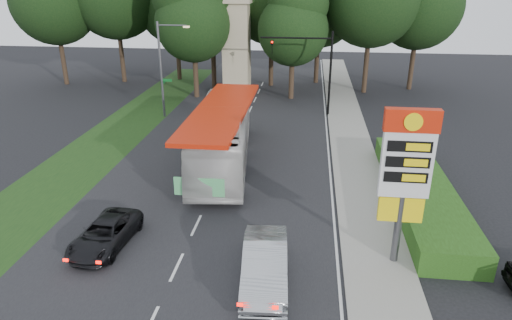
# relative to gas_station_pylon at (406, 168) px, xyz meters

# --- Properties ---
(ground) EXTENTS (120.00, 120.00, 0.00)m
(ground) POSITION_rel_gas_station_pylon_xyz_m (-9.20, -1.99, -4.45)
(ground) COLOR black
(ground) RESTS_ON ground
(road_surface) EXTENTS (14.00, 80.00, 0.02)m
(road_surface) POSITION_rel_gas_station_pylon_xyz_m (-9.20, 10.01, -4.44)
(road_surface) COLOR black
(road_surface) RESTS_ON ground
(sidewalk_right) EXTENTS (3.00, 80.00, 0.12)m
(sidewalk_right) POSITION_rel_gas_station_pylon_xyz_m (-0.70, 10.01, -4.39)
(sidewalk_right) COLOR gray
(sidewalk_right) RESTS_ON ground
(grass_verge_left) EXTENTS (5.00, 50.00, 0.02)m
(grass_verge_left) POSITION_rel_gas_station_pylon_xyz_m (-18.70, 16.01, -4.44)
(grass_verge_left) COLOR #193814
(grass_verge_left) RESTS_ON ground
(hedge) EXTENTS (3.00, 14.00, 1.20)m
(hedge) POSITION_rel_gas_station_pylon_xyz_m (2.30, 6.01, -3.85)
(hedge) COLOR #224312
(hedge) RESTS_ON ground
(gas_station_pylon) EXTENTS (2.10, 0.45, 6.85)m
(gas_station_pylon) POSITION_rel_gas_station_pylon_xyz_m (0.00, 0.00, 0.00)
(gas_station_pylon) COLOR #59595E
(gas_station_pylon) RESTS_ON ground
(traffic_signal_mast) EXTENTS (6.10, 0.35, 7.20)m
(traffic_signal_mast) POSITION_rel_gas_station_pylon_xyz_m (-3.52, 22.00, 0.22)
(traffic_signal_mast) COLOR black
(traffic_signal_mast) RESTS_ON ground
(streetlight_signs) EXTENTS (2.75, 0.98, 8.00)m
(streetlight_signs) POSITION_rel_gas_station_pylon_xyz_m (-16.19, 20.01, -0.01)
(streetlight_signs) COLOR #59595E
(streetlight_signs) RESTS_ON ground
(monument) EXTENTS (3.00, 3.00, 10.05)m
(monument) POSITION_rel_gas_station_pylon_xyz_m (-11.20, 28.01, 0.66)
(monument) COLOR tan
(monument) RESTS_ON ground
(tree_monument_left) EXTENTS (7.28, 7.28, 14.30)m
(tree_monument_left) POSITION_rel_gas_station_pylon_xyz_m (-15.20, 27.01, 4.23)
(tree_monument_left) COLOR #2D2116
(tree_monument_left) RESTS_ON ground
(tree_monument_right) EXTENTS (6.72, 6.72, 13.20)m
(tree_monument_right) POSITION_rel_gas_station_pylon_xyz_m (-5.70, 27.51, 3.56)
(tree_monument_right) COLOR #2D2116
(tree_monument_right) RESTS_ON ground
(transit_bus) EXTENTS (4.53, 13.66, 3.73)m
(transit_bus) POSITION_rel_gas_station_pylon_xyz_m (-9.37, 10.19, -2.58)
(transit_bus) COLOR silver
(transit_bus) RESTS_ON ground
(sedan_silver) EXTENTS (2.13, 5.16, 1.66)m
(sedan_silver) POSITION_rel_gas_station_pylon_xyz_m (-5.39, -2.01, -3.62)
(sedan_silver) COLOR #ABAFB3
(sedan_silver) RESTS_ON ground
(suv_charcoal) EXTENTS (2.36, 4.53, 1.22)m
(suv_charcoal) POSITION_rel_gas_station_pylon_xyz_m (-12.87, -0.20, -3.84)
(suv_charcoal) COLOR black
(suv_charcoal) RESTS_ON ground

